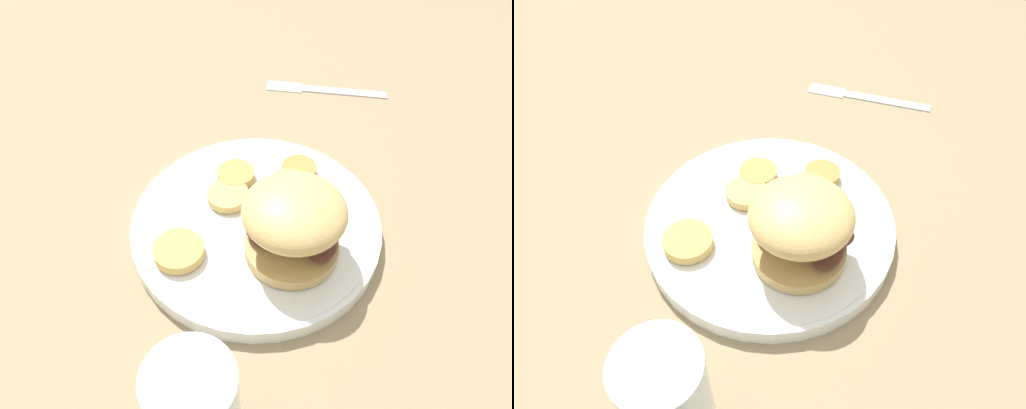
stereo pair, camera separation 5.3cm
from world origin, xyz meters
The scene contains 9 objects.
ground_plane centered at (0.00, 0.00, 0.00)m, with size 4.00×4.00×0.00m, color #937F5B.
dinner_plate centered at (0.00, 0.00, 0.01)m, with size 0.28×0.28×0.02m.
sandwich centered at (-0.05, -0.02, 0.07)m, with size 0.10×0.11×0.09m.
potato_round_0 centered at (0.04, 0.02, 0.03)m, with size 0.05×0.05×0.01m, color #DBB766.
potato_round_1 centered at (-0.02, 0.09, 0.03)m, with size 0.05×0.05×0.01m, color tan.
potato_round_2 centered at (0.03, -0.05, 0.03)m, with size 0.04×0.04×0.02m, color tan.
potato_round_3 centered at (0.05, -0.07, 0.03)m, with size 0.04×0.04×0.01m, color #BC8942.
potato_round_4 centered at (0.07, 0.00, 0.03)m, with size 0.04×0.04×0.01m, color tan.
fork centered at (0.22, -0.19, 0.00)m, with size 0.10×0.17×0.00m.
Camera 1 is at (-0.34, 0.12, 0.45)m, focal length 35.00 mm.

